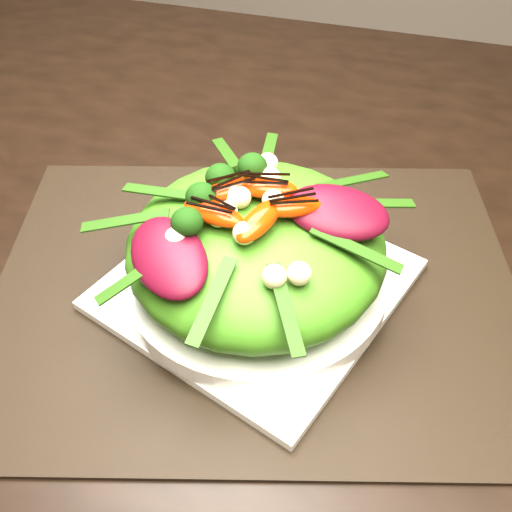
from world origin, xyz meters
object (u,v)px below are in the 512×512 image
(placemat, at_px, (256,289))
(salad_bowl, at_px, (256,274))
(dining_table, at_px, (129,178))
(plate_base, at_px, (256,284))
(lettuce_mound, at_px, (256,246))
(orange_segment, at_px, (242,182))

(placemat, relative_size, salad_bowl, 2.03)
(dining_table, height_order, salad_bowl, dining_table)
(plate_base, xyz_separation_m, salad_bowl, (0.00, 0.00, 0.01))
(placemat, relative_size, plate_base, 2.07)
(salad_bowl, xyz_separation_m, lettuce_mound, (-0.00, 0.00, 0.04))
(placemat, xyz_separation_m, plate_base, (0.00, 0.00, 0.01))
(placemat, distance_m, lettuce_mound, 0.06)
(salad_bowl, bearing_deg, placemat, 180.00)
(placemat, bearing_deg, salad_bowl, 0.00)
(placemat, bearing_deg, plate_base, 0.00)
(dining_table, bearing_deg, plate_base, -36.15)
(dining_table, height_order, plate_base, dining_table)
(plate_base, xyz_separation_m, lettuce_mound, (0.00, 0.00, 0.05))
(dining_table, xyz_separation_m, orange_segment, (0.18, -0.12, 0.12))
(plate_base, distance_m, orange_segment, 0.10)
(plate_base, relative_size, salad_bowl, 0.98)
(orange_segment, bearing_deg, plate_base, -54.65)
(orange_segment, bearing_deg, salad_bowl, -54.65)
(dining_table, bearing_deg, lettuce_mound, -36.15)
(dining_table, distance_m, placemat, 0.25)
(salad_bowl, bearing_deg, plate_base, 180.00)
(dining_table, height_order, orange_segment, dining_table)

